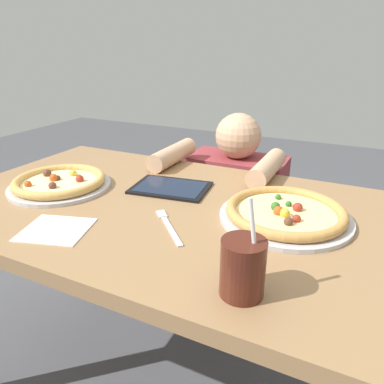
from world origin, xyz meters
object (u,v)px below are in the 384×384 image
at_px(pizza_near, 60,182).
at_px(drink_cup_colored, 243,268).
at_px(fork, 168,225).
at_px(diner_seated, 233,227).
at_px(pizza_far, 285,213).
at_px(tablet, 171,188).

distance_m(pizza_near, drink_cup_colored, 0.75).
height_order(fork, diner_seated, diner_seated).
bearing_deg(fork, pizza_near, 170.12).
bearing_deg(pizza_far, fork, -147.42).
bearing_deg(diner_seated, pizza_far, -58.74).
distance_m(fork, tablet, 0.26).
relative_size(drink_cup_colored, diner_seated, 0.21).
height_order(pizza_near, drink_cup_colored, drink_cup_colored).
distance_m(pizza_near, diner_seated, 0.81).
bearing_deg(pizza_near, tablet, 24.40).
height_order(drink_cup_colored, tablet, drink_cup_colored).
bearing_deg(pizza_near, pizza_far, 7.24).
distance_m(drink_cup_colored, tablet, 0.55).
xyz_separation_m(tablet, diner_seated, (0.06, 0.46, -0.35)).
bearing_deg(drink_cup_colored, tablet, 132.93).
bearing_deg(tablet, fork, -62.52).
distance_m(pizza_near, tablet, 0.36).
xyz_separation_m(drink_cup_colored, diner_seated, (-0.31, 0.87, -0.40)).
xyz_separation_m(pizza_far, tablet, (-0.38, 0.06, -0.01)).
bearing_deg(pizza_far, diner_seated, 121.26).
xyz_separation_m(pizza_far, fork, (-0.26, -0.17, -0.02)).
bearing_deg(pizza_near, diner_seated, 57.56).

